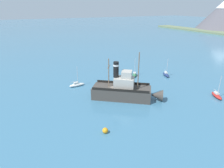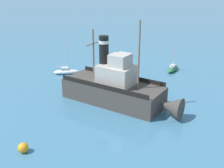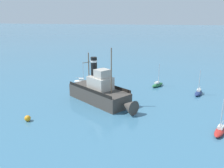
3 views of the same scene
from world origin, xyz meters
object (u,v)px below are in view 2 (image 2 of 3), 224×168
object	(u,v)px
old_tugboat	(117,88)
sailboat_green	(173,68)
sailboat_white	(66,71)
mooring_buoy	(23,148)

from	to	relation	value
old_tugboat	sailboat_green	xyz separation A→B (m)	(-11.30, 9.84, -1.40)
old_tugboat	sailboat_green	size ratio (longest dim) A/B	2.76
old_tugboat	sailboat_green	world-z (taller)	old_tugboat
old_tugboat	sailboat_green	bearing A→B (deg)	138.95
sailboat_green	old_tugboat	bearing A→B (deg)	-41.05
old_tugboat	sailboat_white	world-z (taller)	old_tugboat
old_tugboat	mooring_buoy	xyz separation A→B (m)	(9.40, -8.83, -1.39)
sailboat_green	mooring_buoy	xyz separation A→B (m)	(20.69, -18.66, 0.02)
old_tugboat	sailboat_green	distance (m)	15.05
sailboat_white	sailboat_green	world-z (taller)	same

